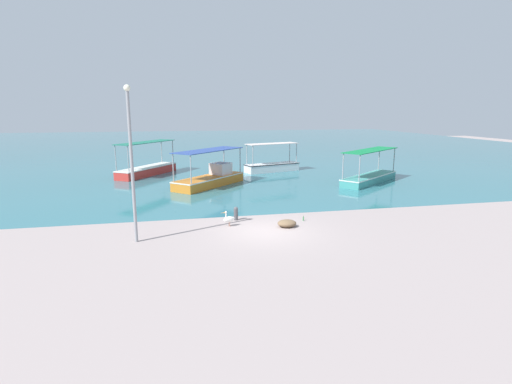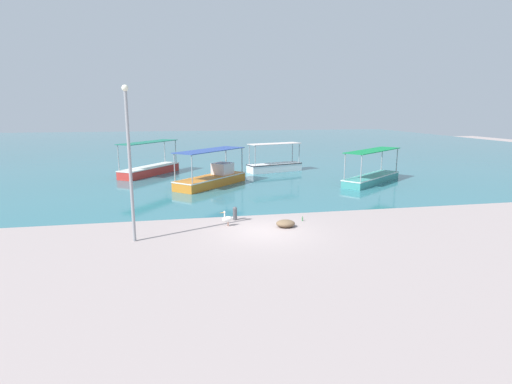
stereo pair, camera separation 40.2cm
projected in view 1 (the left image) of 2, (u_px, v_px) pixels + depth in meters
The scene contains 11 objects.
ground at pixel (266, 231), 19.16m from camera, with size 120.00×120.00×0.00m, color #9E8E8C.
harbor_water at pixel (198, 145), 65.13m from camera, with size 110.00×90.00×0.00m, color #306E7A.
fishing_boat_far_right at pixel (369, 176), 31.82m from camera, with size 6.52×5.57×2.62m.
fishing_boat_outer at pixel (147, 169), 35.46m from camera, with size 5.16×6.47×2.94m.
fishing_boat_center at pixel (272, 166), 37.51m from camera, with size 5.47×2.94×2.64m.
fishing_boat_far_left at pixel (211, 178), 30.58m from camera, with size 5.93×6.09×2.75m.
pelican at pixel (229, 219), 19.93m from camera, with size 0.78×0.45×0.80m.
lamp_post at pixel (131, 158), 16.91m from camera, with size 0.28×0.28×6.75m.
mooring_bollard at pixel (236, 213), 21.05m from camera, with size 0.23×0.23×0.72m.
net_pile at pixel (287, 223), 19.87m from camera, with size 0.95×0.81×0.36m, color brown.
glass_bottle at pixel (303, 219), 20.97m from camera, with size 0.07×0.07×0.27m.
Camera 1 is at (-4.31, -17.87, 5.74)m, focal length 28.00 mm.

